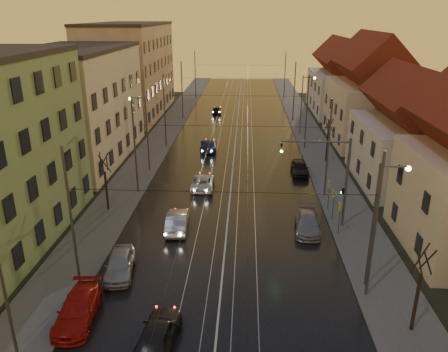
% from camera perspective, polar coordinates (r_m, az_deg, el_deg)
% --- Properties ---
extents(road, '(16.00, 120.00, 0.04)m').
position_cam_1_polar(road, '(55.42, 1.45, 4.01)').
color(road, black).
rests_on(road, ground).
extents(sidewalk_left, '(4.00, 120.00, 0.15)m').
position_cam_1_polar(sidewalk_left, '(56.54, -8.76, 4.17)').
color(sidewalk_left, '#4C4C4C').
rests_on(sidewalk_left, ground).
extents(sidewalk_right, '(4.00, 120.00, 0.15)m').
position_cam_1_polar(sidewalk_right, '(56.07, 11.74, 3.83)').
color(sidewalk_right, '#4C4C4C').
rests_on(sidewalk_right, ground).
extents(tram_rail_0, '(0.06, 120.00, 0.03)m').
position_cam_1_polar(tram_rail_0, '(55.51, -0.83, 4.08)').
color(tram_rail_0, gray).
rests_on(tram_rail_0, road).
extents(tram_rail_1, '(0.06, 120.00, 0.03)m').
position_cam_1_polar(tram_rail_1, '(55.44, 0.65, 4.06)').
color(tram_rail_1, gray).
rests_on(tram_rail_1, road).
extents(tram_rail_2, '(0.06, 120.00, 0.03)m').
position_cam_1_polar(tram_rail_2, '(55.40, 2.25, 4.03)').
color(tram_rail_2, gray).
rests_on(tram_rail_2, road).
extents(tram_rail_3, '(0.06, 120.00, 0.03)m').
position_cam_1_polar(tram_rail_3, '(55.40, 3.73, 4.00)').
color(tram_rail_3, gray).
rests_on(tram_rail_3, road).
extents(apartment_left_2, '(10.00, 20.00, 12.00)m').
position_cam_1_polar(apartment_left_2, '(51.68, -18.70, 8.57)').
color(apartment_left_2, beige).
rests_on(apartment_left_2, ground).
extents(apartment_left_3, '(10.00, 24.00, 14.00)m').
position_cam_1_polar(apartment_left_3, '(74.10, -12.13, 13.27)').
color(apartment_left_3, '#9A8163').
rests_on(apartment_left_3, ground).
extents(house_right_2, '(9.18, 12.24, 9.20)m').
position_cam_1_polar(house_right_2, '(45.39, 23.11, 4.69)').
color(house_right_2, beige).
rests_on(house_right_2, ground).
extents(house_right_3, '(9.18, 14.28, 11.50)m').
position_cam_1_polar(house_right_3, '(59.12, 18.54, 9.77)').
color(house_right_3, beige).
rests_on(house_right_3, ground).
extents(house_right_4, '(9.18, 16.32, 10.00)m').
position_cam_1_polar(house_right_4, '(76.52, 15.05, 11.77)').
color(house_right_4, beige).
rests_on(house_right_4, ground).
extents(catenary_pole_l_1, '(0.16, 0.16, 9.00)m').
position_cam_1_polar(catenary_pole_l_1, '(26.73, -19.28, -5.57)').
color(catenary_pole_l_1, '#595B60').
rests_on(catenary_pole_l_1, ground).
extents(catenary_pole_r_1, '(0.16, 0.16, 9.00)m').
position_cam_1_polar(catenary_pole_r_1, '(25.86, 19.07, -6.45)').
color(catenary_pole_r_1, '#595B60').
rests_on(catenary_pole_r_1, ground).
extents(catenary_pole_l_2, '(0.16, 0.16, 9.00)m').
position_cam_1_polar(catenary_pole_l_2, '(40.04, -11.57, 3.78)').
color(catenary_pole_l_2, '#595B60').
rests_on(catenary_pole_l_2, ground).
extents(catenary_pole_r_2, '(0.16, 0.16, 9.00)m').
position_cam_1_polar(catenary_pole_r_2, '(39.47, 13.45, 3.39)').
color(catenary_pole_r_2, '#595B60').
rests_on(catenary_pole_r_2, ground).
extents(catenary_pole_l_3, '(0.16, 0.16, 9.00)m').
position_cam_1_polar(catenary_pole_l_3, '(54.25, -7.76, 8.35)').
color(catenary_pole_l_3, '#595B60').
rests_on(catenary_pole_l_3, ground).
extents(catenary_pole_r_3, '(0.16, 0.16, 9.00)m').
position_cam_1_polar(catenary_pole_r_3, '(53.82, 10.74, 8.09)').
color(catenary_pole_r_3, '#595B60').
rests_on(catenary_pole_r_3, ground).
extents(catenary_pole_l_4, '(0.16, 0.16, 9.00)m').
position_cam_1_polar(catenary_pole_l_4, '(68.79, -5.50, 10.99)').
color(catenary_pole_l_4, '#595B60').
rests_on(catenary_pole_l_4, ground).
extents(catenary_pole_r_4, '(0.16, 0.16, 9.00)m').
position_cam_1_polar(catenary_pole_r_4, '(68.45, 9.16, 10.78)').
color(catenary_pole_r_4, '#595B60').
rests_on(catenary_pole_r_4, ground).
extents(catenary_pole_l_5, '(0.16, 0.16, 9.00)m').
position_cam_1_polar(catenary_pole_l_5, '(86.45, -3.78, 12.97)').
color(catenary_pole_l_5, '#595B60').
rests_on(catenary_pole_l_5, ground).
extents(catenary_pole_r_5, '(0.16, 0.16, 9.00)m').
position_cam_1_polar(catenary_pole_r_5, '(86.18, 7.95, 12.80)').
color(catenary_pole_r_5, '#595B60').
rests_on(catenary_pole_r_5, ground).
extents(street_lamp_1, '(1.75, 0.32, 8.00)m').
position_cam_1_polar(street_lamp_1, '(26.70, 19.65, -4.73)').
color(street_lamp_1, '#595B60').
rests_on(street_lamp_1, ground).
extents(street_lamp_2, '(1.75, 0.32, 8.00)m').
position_cam_1_polar(street_lamp_2, '(45.68, -10.42, 6.42)').
color(street_lamp_2, '#595B60').
rests_on(street_lamp_2, ground).
extents(street_lamp_3, '(1.75, 0.32, 8.00)m').
position_cam_1_polar(street_lamp_3, '(60.62, 10.42, 9.85)').
color(street_lamp_3, '#595B60').
rests_on(street_lamp_3, ground).
extents(traffic_light_mast, '(5.30, 0.32, 7.20)m').
position_cam_1_polar(traffic_light_mast, '(33.72, 14.16, 0.58)').
color(traffic_light_mast, '#595B60').
rests_on(traffic_light_mast, ground).
extents(bare_tree_0, '(1.09, 1.09, 5.11)m').
position_cam_1_polar(bare_tree_0, '(37.50, -15.17, -0.94)').
color(bare_tree_0, black).
rests_on(bare_tree_0, ground).
extents(bare_tree_1, '(1.09, 1.09, 5.11)m').
position_cam_1_polar(bare_tree_1, '(24.90, 24.00, -13.63)').
color(bare_tree_1, black).
rests_on(bare_tree_1, ground).
extents(bare_tree_2, '(1.09, 1.09, 5.11)m').
position_cam_1_polar(bare_tree_2, '(49.79, 13.37, 4.50)').
color(bare_tree_2, black).
rests_on(bare_tree_2, ground).
extents(driving_car_0, '(2.11, 4.51, 1.49)m').
position_cam_1_polar(driving_car_0, '(23.32, -8.64, -19.73)').
color(driving_car_0, black).
rests_on(driving_car_0, ground).
extents(driving_car_1, '(1.82, 4.48, 1.45)m').
position_cam_1_polar(driving_car_1, '(33.94, -6.13, -5.87)').
color(driving_car_1, '#9C9DA2').
rests_on(driving_car_1, ground).
extents(driving_car_2, '(2.22, 4.58, 1.26)m').
position_cam_1_polar(driving_car_2, '(41.64, -2.81, -0.80)').
color(driving_car_2, '#BBBBBB').
rests_on(driving_car_2, ground).
extents(driving_car_3, '(2.28, 4.96, 1.40)m').
position_cam_1_polar(driving_car_3, '(53.20, -2.05, 4.06)').
color(driving_car_3, navy).
rests_on(driving_car_3, ground).
extents(driving_car_4, '(1.65, 3.67, 1.23)m').
position_cam_1_polar(driving_car_4, '(73.49, -0.93, 8.61)').
color(driving_car_4, black).
rests_on(driving_car_4, ground).
extents(parked_left_2, '(2.25, 4.76, 1.34)m').
position_cam_1_polar(parked_left_2, '(25.94, -18.58, -16.22)').
color(parked_left_2, '#AC1611').
rests_on(parked_left_2, ground).
extents(parked_left_3, '(2.25, 4.40, 1.43)m').
position_cam_1_polar(parked_left_3, '(29.14, -13.48, -11.13)').
color(parked_left_3, '#A0A1A6').
rests_on(parked_left_3, ground).
extents(parked_right_1, '(2.23, 4.70, 1.32)m').
position_cam_1_polar(parked_right_1, '(34.23, 10.87, -6.02)').
color(parked_right_1, gray).
rests_on(parked_right_1, ground).
extents(parked_right_2, '(1.73, 4.19, 1.42)m').
position_cam_1_polar(parked_right_2, '(45.86, 9.86, 1.05)').
color(parked_right_2, black).
rests_on(parked_right_2, ground).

